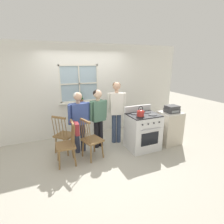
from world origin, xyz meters
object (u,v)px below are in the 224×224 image
(kettle, at_px, (141,113))
(potted_plant, at_px, (81,98))
(chair_center_cluster, at_px, (92,140))
(chair_by_window, at_px, (67,145))
(stereo, at_px, (172,109))
(side_counter, at_px, (170,128))
(person_elderly_left, at_px, (79,117))
(chair_near_wall, at_px, (64,135))
(person_adult_right, at_px, (116,107))
(handbag, at_px, (77,128))
(person_teen_center, at_px, (98,113))
(stove, at_px, (143,131))

(kettle, relative_size, potted_plant, 0.72)
(chair_center_cluster, distance_m, potted_plant, 1.60)
(chair_by_window, bearing_deg, stereo, 90.74)
(potted_plant, height_order, side_counter, potted_plant)
(chair_by_window, relative_size, person_elderly_left, 0.64)
(stereo, bearing_deg, chair_center_cluster, 176.95)
(chair_near_wall, xyz_separation_m, person_adult_right, (1.41, -0.00, 0.58))
(chair_by_window, distance_m, chair_center_cluster, 0.57)
(kettle, distance_m, potted_plant, 1.92)
(side_counter, bearing_deg, potted_plant, 143.50)
(handbag, bearing_deg, kettle, -5.68)
(person_teen_center, height_order, stereo, person_teen_center)
(person_adult_right, height_order, side_counter, person_adult_right)
(person_teen_center, relative_size, person_adult_right, 0.91)
(chair_by_window, relative_size, person_adult_right, 0.58)
(person_teen_center, bearing_deg, chair_near_wall, 164.07)
(person_teen_center, xyz_separation_m, side_counter, (1.85, -0.56, -0.48))
(chair_near_wall, bearing_deg, chair_by_window, 131.45)
(chair_near_wall, bearing_deg, stereo, -148.74)
(person_elderly_left, bearing_deg, side_counter, -24.44)
(person_adult_right, relative_size, stove, 1.55)
(stove, bearing_deg, chair_center_cluster, 177.50)
(stove, bearing_deg, person_teen_center, 152.60)
(person_elderly_left, height_order, potted_plant, person_elderly_left)
(chair_near_wall, height_order, person_teen_center, person_teen_center)
(person_teen_center, distance_m, potted_plant, 1.00)
(chair_center_cluster, height_order, side_counter, chair_center_cluster)
(stove, distance_m, kettle, 0.59)
(kettle, bearing_deg, person_elderly_left, 156.54)
(chair_by_window, height_order, handbag, same)
(chair_by_window, distance_m, handbag, 0.43)
(person_teen_center, bearing_deg, kettle, -50.00)
(stereo, bearing_deg, person_elderly_left, 167.78)
(potted_plant, distance_m, handbag, 1.58)
(chair_near_wall, bearing_deg, person_teen_center, -139.39)
(person_elderly_left, bearing_deg, kettle, -36.16)
(side_counter, bearing_deg, person_adult_right, 154.61)
(chair_near_wall, height_order, stove, stove)
(chair_near_wall, distance_m, person_elderly_left, 0.60)
(chair_near_wall, height_order, side_counter, chair_near_wall)
(person_adult_right, height_order, handbag, person_adult_right)
(handbag, bearing_deg, person_elderly_left, 70.33)
(kettle, distance_m, side_counter, 1.17)
(chair_near_wall, xyz_separation_m, potted_plant, (0.67, 0.89, 0.71))
(side_counter, height_order, stereo, stereo)
(person_elderly_left, height_order, stove, person_elderly_left)
(side_counter, relative_size, stereo, 2.65)
(person_adult_right, relative_size, potted_plant, 4.93)
(kettle, bearing_deg, chair_near_wall, 157.19)
(stove, xyz_separation_m, handbag, (-1.68, 0.02, 0.33))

